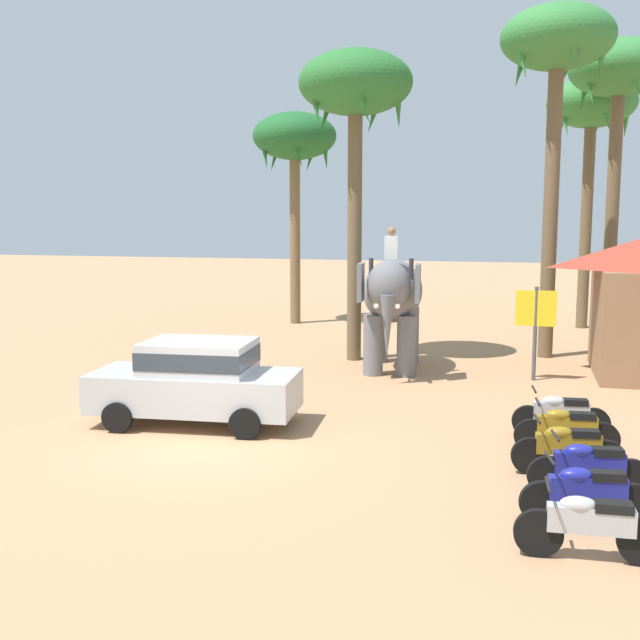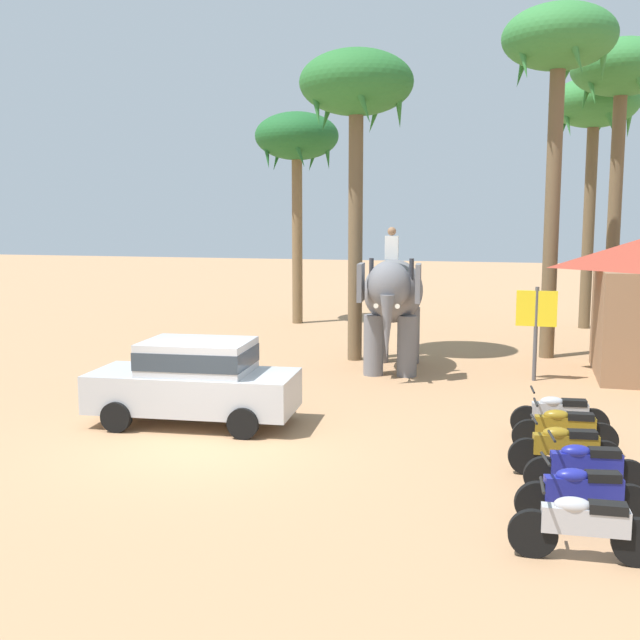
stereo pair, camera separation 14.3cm
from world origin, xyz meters
The scene contains 15 objects.
ground_plane centered at (0.00, 0.00, 0.00)m, with size 120.00×120.00×0.00m, color tan.
car_sedan_foreground centered at (-0.86, 1.34, 0.93)m, with size 4.24×2.17×1.70m.
elephant_with_mahout centered at (1.96, 7.73, 1.99)m, with size 1.96×3.96×3.88m.
motorcycle_nearest_camera centered at (6.30, -3.06, 0.46)m, with size 1.80×0.55×0.94m.
motorcycle_second_in_row centered at (6.34, -1.93, 0.46)m, with size 1.79×0.59×0.94m.
motorcycle_mid_row centered at (6.44, -0.81, 0.46)m, with size 1.80×0.55×0.94m.
motorcycle_fourth_in_row centered at (6.18, 0.11, 0.46)m, with size 1.79×0.55×0.94m.
motorcycle_far_in_row centered at (6.21, 1.25, 0.46)m, with size 1.80×0.55×0.94m.
motorcycle_end_of_row centered at (6.15, 2.26, 0.46)m, with size 1.80×0.55×0.94m.
palm_tree_behind_elephant centered at (6.02, 10.93, 8.78)m, with size 3.20×3.20×10.07m.
palm_tree_near_hut centered at (8.05, 14.48, 8.52)m, with size 3.20×3.20×9.79m.
palm_tree_left_of_road centered at (-3.32, 15.93, 6.97)m, with size 3.20×3.20×8.11m.
palm_tree_far_back centered at (0.62, 8.99, 7.58)m, with size 3.20×3.20×8.76m.
palm_tree_leaning_seaward centered at (7.46, 17.59, 7.95)m, with size 3.20×3.20×9.16m.
signboard_yellow centered at (5.68, 7.45, 1.69)m, with size 1.00×0.10×2.40m.
Camera 2 is at (5.61, -12.28, 4.13)m, focal length 42.60 mm.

